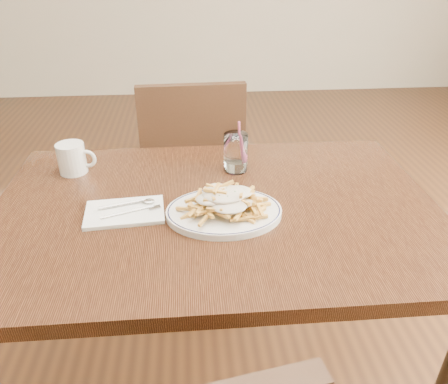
{
  "coord_description": "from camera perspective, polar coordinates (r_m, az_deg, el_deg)",
  "views": [
    {
      "loc": [
        -0.06,
        -1.01,
        1.37
      ],
      "look_at": [
        0.02,
        -0.05,
        0.82
      ],
      "focal_mm": 35.0,
      "sensor_mm": 36.0,
      "label": 1
    }
  ],
  "objects": [
    {
      "name": "table",
      "position": [
        1.22,
        -1.02,
        -4.86
      ],
      "size": [
        1.2,
        0.8,
        0.75
      ],
      "color": "black",
      "rests_on": "ground"
    },
    {
      "name": "loaded_fries",
      "position": [
        1.11,
        0.0,
        -0.77
      ],
      "size": [
        0.22,
        0.18,
        0.06
      ],
      "color": "gold",
      "rests_on": "fries_plate"
    },
    {
      "name": "fries_plate",
      "position": [
        1.13,
        0.0,
        -2.62
      ],
      "size": [
        0.37,
        0.34,
        0.02
      ],
      "color": "white",
      "rests_on": "table"
    },
    {
      "name": "water_glass",
      "position": [
        1.34,
        1.54,
        4.9
      ],
      "size": [
        0.07,
        0.07,
        0.16
      ],
      "color": "white",
      "rests_on": "table"
    },
    {
      "name": "chair_far",
      "position": [
        1.92,
        -4.09,
        3.36
      ],
      "size": [
        0.44,
        0.44,
        0.91
      ],
      "color": "black",
      "rests_on": "ground"
    },
    {
      "name": "napkin",
      "position": [
        1.17,
        -12.84,
        -2.58
      ],
      "size": [
        0.21,
        0.15,
        0.01
      ],
      "primitive_type": "cube",
      "rotation": [
        0.0,
        0.0,
        0.08
      ],
      "color": "white",
      "rests_on": "table"
    },
    {
      "name": "coffee_mug",
      "position": [
        1.41,
        -19.17,
        4.18
      ],
      "size": [
        0.12,
        0.08,
        0.09
      ],
      "color": "white",
      "rests_on": "table"
    },
    {
      "name": "cutlery",
      "position": [
        1.17,
        -12.86,
        -2.12
      ],
      "size": [
        0.17,
        0.11,
        0.01
      ],
      "color": "silver",
      "rests_on": "napkin"
    }
  ]
}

